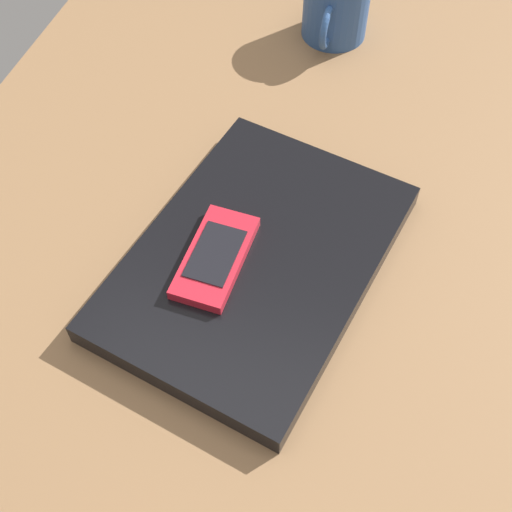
{
  "coord_description": "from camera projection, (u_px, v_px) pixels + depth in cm",
  "views": [
    {
      "loc": [
        32.22,
        10.21,
        58.77
      ],
      "look_at": [
        -4.12,
        -1.42,
        5.0
      ],
      "focal_mm": 47.35,
      "sensor_mm": 36.0,
      "label": 1
    }
  ],
  "objects": [
    {
      "name": "laptop_closed",
      "position": [
        256.0,
        260.0,
        0.67
      ],
      "size": [
        35.03,
        27.66,
        2.5
      ],
      "primitive_type": "cube",
      "rotation": [
        0.0,
        0.0,
        -0.2
      ],
      "color": "black",
      "rests_on": "desk_surface"
    },
    {
      "name": "coffee_mug",
      "position": [
        336.0,
        7.0,
        0.86
      ],
      "size": [
        11.53,
        8.41,
        8.29
      ],
      "color": "#2D518C",
      "rests_on": "desk_surface"
    },
    {
      "name": "cell_phone_on_laptop",
      "position": [
        215.0,
        257.0,
        0.65
      ],
      "size": [
        11.17,
        5.53,
        1.27
      ],
      "color": "red",
      "rests_on": "laptop_closed"
    },
    {
      "name": "desk_surface",
      "position": [
        257.0,
        313.0,
        0.66
      ],
      "size": [
        120.0,
        80.0,
        3.0
      ],
      "primitive_type": "cube",
      "color": "olive",
      "rests_on": "ground"
    }
  ]
}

